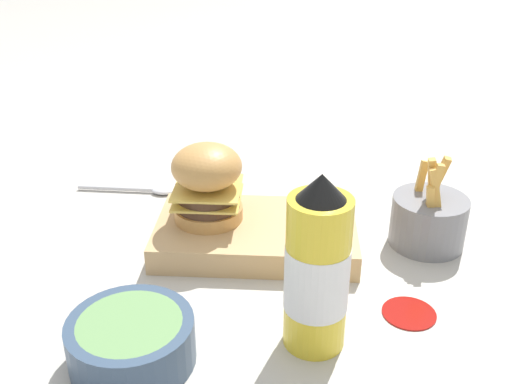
{
  "coord_description": "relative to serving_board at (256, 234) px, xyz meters",
  "views": [
    {
      "loc": [
        0.02,
        -0.74,
        0.47
      ],
      "look_at": [
        -0.02,
        0.01,
        0.09
      ],
      "focal_mm": 42.0,
      "sensor_mm": 36.0,
      "label": 1
    }
  ],
  "objects": [
    {
      "name": "fries_basket",
      "position": [
        0.25,
        0.02,
        0.02
      ],
      "size": [
        0.11,
        0.11,
        0.14
      ],
      "color": "slate",
      "rests_on": "ground_plane"
    },
    {
      "name": "side_bowl",
      "position": [
        -0.12,
        -0.25,
        0.01
      ],
      "size": [
        0.14,
        0.14,
        0.05
      ],
      "color": "#384C66",
      "rests_on": "ground_plane"
    },
    {
      "name": "burger",
      "position": [
        -0.07,
        0.01,
        0.08
      ],
      "size": [
        0.1,
        0.1,
        0.12
      ],
      "color": "tan",
      "rests_on": "serving_board"
    },
    {
      "name": "ketchup_puddle",
      "position": [
        0.2,
        -0.15,
        -0.02
      ],
      "size": [
        0.07,
        0.07,
        0.0
      ],
      "color": "#9E140F",
      "rests_on": "ground_plane"
    },
    {
      "name": "serving_board",
      "position": [
        0.0,
        0.0,
        0.0
      ],
      "size": [
        0.29,
        0.17,
        0.04
      ],
      "color": "tan",
      "rests_on": "ground_plane"
    },
    {
      "name": "spoon",
      "position": [
        -0.2,
        0.16,
        -0.01
      ],
      "size": [
        0.17,
        0.03,
        0.01
      ],
      "rotation": [
        0.0,
        0.0,
        6.25
      ],
      "color": "silver",
      "rests_on": "ground_plane"
    },
    {
      "name": "ketchup_bottle",
      "position": [
        0.08,
        -0.21,
        0.08
      ],
      "size": [
        0.07,
        0.07,
        0.21
      ],
      "color": "yellow",
      "rests_on": "ground_plane"
    },
    {
      "name": "ground_plane",
      "position": [
        0.02,
        -0.01,
        -0.02
      ],
      "size": [
        6.0,
        6.0,
        0.0
      ],
      "primitive_type": "plane",
      "color": "#B7B2A8"
    }
  ]
}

